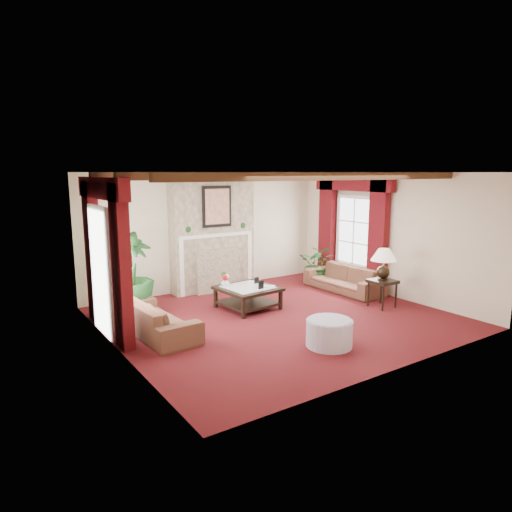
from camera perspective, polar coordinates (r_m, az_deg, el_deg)
floor at (r=8.68m, az=2.82°, el=-7.71°), size 6.00×6.00×0.00m
ceiling at (r=8.25m, az=2.99°, el=10.41°), size 6.00×6.00×0.00m
back_wall at (r=10.67m, az=-5.96°, el=3.10°), size 6.00×0.02×2.70m
left_wall at (r=7.02m, az=-17.16°, el=-1.14°), size 0.02×5.50×2.70m
right_wall at (r=10.41m, az=16.28°, el=2.56°), size 0.02×5.50×2.70m
ceiling_beams at (r=8.25m, az=2.98°, el=9.99°), size 6.00×3.00×0.12m
fireplace at (r=10.40m, az=-5.58°, el=10.38°), size 2.00×0.52×2.70m
french_door_left at (r=7.88m, az=-19.38°, el=5.69°), size 0.10×1.10×2.16m
french_door_right at (r=10.99m, az=12.37°, el=7.22°), size 0.10×1.10×2.16m
curtains_left at (r=7.89m, az=-18.78°, el=8.79°), size 0.20×2.40×2.55m
curtains_right at (r=10.89m, az=12.05°, el=9.42°), size 0.20×2.40×2.55m
sofa_left at (r=7.91m, az=-12.41°, el=-6.87°), size 2.02×0.80×0.76m
sofa_right at (r=10.67m, az=10.94°, el=-2.30°), size 1.99×0.66×0.77m
potted_palm at (r=8.96m, az=-15.56°, el=-4.38°), size 2.43×2.51×0.94m
small_plant at (r=11.35m, az=7.65°, el=-1.53°), size 1.73×1.74×0.73m
coffee_table at (r=9.19m, az=-1.03°, el=-5.24°), size 1.16×1.16×0.44m
side_table at (r=9.61m, az=15.48°, el=-4.54°), size 0.61×0.61×0.57m
ottoman at (r=7.35m, az=9.15°, el=-9.51°), size 0.73×0.73×0.42m
table_lamp at (r=9.47m, az=15.66°, el=-0.96°), size 0.52×0.52×0.66m
flower_vase at (r=9.19m, az=-3.85°, el=-3.32°), size 0.29×0.29×0.17m
book at (r=9.02m, az=1.19°, el=-3.15°), size 0.24×0.23×0.29m
photo_frame_a at (r=8.95m, az=0.63°, el=-3.66°), size 0.13×0.03×0.17m
photo_frame_b at (r=9.40m, az=0.07°, el=-3.08°), size 0.11×0.03×0.14m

